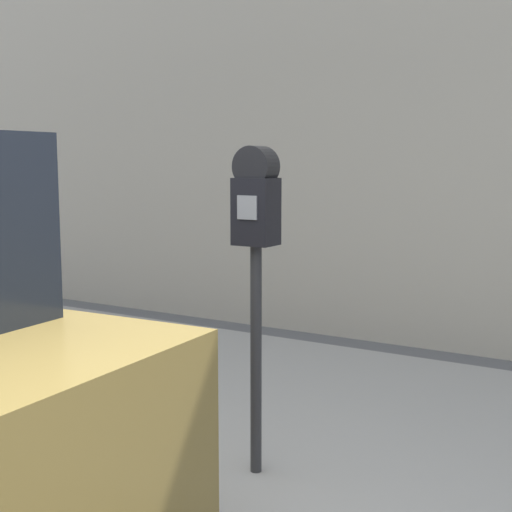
{
  "coord_description": "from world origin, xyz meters",
  "views": [
    {
      "loc": [
        1.94,
        -1.52,
        1.63
      ],
      "look_at": [
        0.27,
        1.27,
        1.19
      ],
      "focal_mm": 50.0,
      "sensor_mm": 36.0,
      "label": 1
    }
  ],
  "objects": [
    {
      "name": "sidewalk",
      "position": [
        0.0,
        2.2,
        0.07
      ],
      "size": [
        24.0,
        2.8,
        0.14
      ],
      "color": "#9E9B96",
      "rests_on": "ground_plane"
    },
    {
      "name": "parking_meter",
      "position": [
        0.27,
        1.27,
        1.3
      ],
      "size": [
        0.19,
        0.16,
        1.54
      ],
      "color": "#2D2D30",
      "rests_on": "sidewalk"
    }
  ]
}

